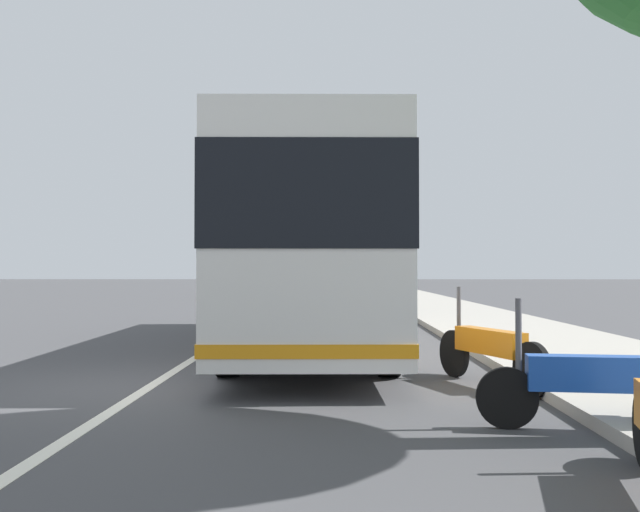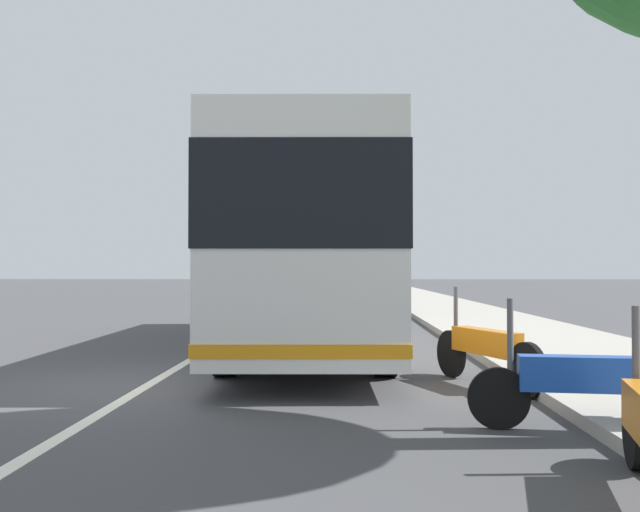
{
  "view_description": "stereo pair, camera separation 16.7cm",
  "coord_description": "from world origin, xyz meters",
  "px_view_note": "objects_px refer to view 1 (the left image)",
  "views": [
    {
      "loc": [
        -9.06,
        -2.36,
        1.51
      ],
      "look_at": [
        4.58,
        -2.12,
        1.79
      ],
      "focal_mm": 39.16,
      "sensor_mm": 36.0,
      "label": 1
    },
    {
      "loc": [
        -9.06,
        -2.53,
        1.51
      ],
      "look_at": [
        4.58,
        -2.12,
        1.79
      ],
      "focal_mm": 39.16,
      "sensor_mm": 36.0,
      "label": 2
    }
  ],
  "objects_px": {
    "motorcycle_by_tree": "(586,383)",
    "car_far_distant": "(255,286)",
    "coach_bus": "(310,246)",
    "car_side_street": "(259,283)",
    "motorcycle_nearest_curb": "(489,349)",
    "car_behind_bus": "(269,281)"
  },
  "relations": [
    {
      "from": "car_far_distant",
      "to": "car_side_street",
      "type": "xyz_separation_m",
      "value": [
        6.21,
        0.43,
        0.04
      ]
    },
    {
      "from": "coach_bus",
      "to": "motorcycle_nearest_curb",
      "type": "height_order",
      "value": "coach_bus"
    },
    {
      "from": "coach_bus",
      "to": "motorcycle_by_tree",
      "type": "xyz_separation_m",
      "value": [
        -7.14,
        -2.82,
        -1.54
      ]
    },
    {
      "from": "coach_bus",
      "to": "car_side_street",
      "type": "distance_m",
      "value": 30.32
    },
    {
      "from": "coach_bus",
      "to": "car_far_distant",
      "type": "bearing_deg",
      "value": 7.43
    },
    {
      "from": "motorcycle_nearest_curb",
      "to": "car_side_street",
      "type": "height_order",
      "value": "car_side_street"
    },
    {
      "from": "motorcycle_by_tree",
      "to": "car_far_distant",
      "type": "xyz_separation_m",
      "value": [
        30.93,
        6.55,
        0.23
      ]
    },
    {
      "from": "coach_bus",
      "to": "car_side_street",
      "type": "xyz_separation_m",
      "value": [
        30.0,
        4.16,
        -1.27
      ]
    },
    {
      "from": "coach_bus",
      "to": "motorcycle_nearest_curb",
      "type": "bearing_deg",
      "value": -153.15
    },
    {
      "from": "coach_bus",
      "to": "car_behind_bus",
      "type": "relative_size",
      "value": 2.55
    },
    {
      "from": "motorcycle_by_tree",
      "to": "car_far_distant",
      "type": "relative_size",
      "value": 0.44
    },
    {
      "from": "motorcycle_by_tree",
      "to": "car_side_street",
      "type": "relative_size",
      "value": 0.45
    },
    {
      "from": "motorcycle_nearest_curb",
      "to": "car_behind_bus",
      "type": "height_order",
      "value": "car_behind_bus"
    },
    {
      "from": "car_behind_bus",
      "to": "car_side_street",
      "type": "bearing_deg",
      "value": 2.75
    },
    {
      "from": "car_far_distant",
      "to": "car_behind_bus",
      "type": "relative_size",
      "value": 0.99
    },
    {
      "from": "car_far_distant",
      "to": "motorcycle_by_tree",
      "type": "bearing_deg",
      "value": 14.8
    },
    {
      "from": "motorcycle_by_tree",
      "to": "car_side_street",
      "type": "height_order",
      "value": "car_side_street"
    },
    {
      "from": "motorcycle_by_tree",
      "to": "motorcycle_nearest_curb",
      "type": "relative_size",
      "value": 0.91
    },
    {
      "from": "motorcycle_by_tree",
      "to": "car_far_distant",
      "type": "distance_m",
      "value": 31.62
    },
    {
      "from": "motorcycle_by_tree",
      "to": "car_side_street",
      "type": "xyz_separation_m",
      "value": [
        37.14,
        6.98,
        0.27
      ]
    },
    {
      "from": "coach_bus",
      "to": "car_behind_bus",
      "type": "height_order",
      "value": "coach_bus"
    },
    {
      "from": "car_side_street",
      "to": "car_behind_bus",
      "type": "relative_size",
      "value": 0.97
    }
  ]
}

